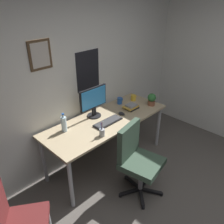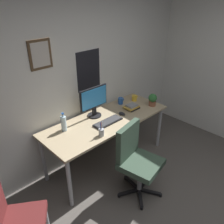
% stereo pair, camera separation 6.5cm
% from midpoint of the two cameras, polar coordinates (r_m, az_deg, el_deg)
% --- Properties ---
extents(wall_back, '(4.40, 0.10, 2.60)m').
position_cam_midpoint_polar(wall_back, '(3.22, -8.60, 8.50)').
color(wall_back, silver).
rests_on(wall_back, ground_plane).
extents(desk, '(1.89, 0.71, 0.75)m').
position_cam_midpoint_polar(desk, '(3.28, -0.65, -2.82)').
color(desk, tan).
rests_on(desk, ground_plane).
extents(office_chair, '(0.57, 0.57, 0.95)m').
position_cam_midpoint_polar(office_chair, '(2.92, 6.50, -11.07)').
color(office_chair, '#334738').
rests_on(office_chair, ground_plane).
extents(side_chair, '(0.58, 0.58, 0.88)m').
position_cam_midpoint_polar(side_chair, '(2.48, -22.34, -23.38)').
color(side_chair, '#591E1E').
rests_on(side_chair, ground_plane).
extents(monitor, '(0.46, 0.20, 0.43)m').
position_cam_midpoint_polar(monitor, '(3.23, -3.94, 2.81)').
color(monitor, black).
rests_on(monitor, desk).
extents(keyboard, '(0.43, 0.15, 0.03)m').
position_cam_midpoint_polar(keyboard, '(3.15, -0.40, -2.46)').
color(keyboard, black).
rests_on(keyboard, desk).
extents(computer_mouse, '(0.06, 0.11, 0.04)m').
position_cam_midpoint_polar(computer_mouse, '(3.35, 3.03, -0.41)').
color(computer_mouse, black).
rests_on(computer_mouse, desk).
extents(water_bottle, '(0.07, 0.07, 0.25)m').
position_cam_midpoint_polar(water_bottle, '(3.00, -11.21, -2.73)').
color(water_bottle, silver).
rests_on(water_bottle, desk).
extents(coffee_mug_near, '(0.12, 0.08, 0.10)m').
position_cam_midpoint_polar(coffee_mug_near, '(3.66, 2.65, 2.78)').
color(coffee_mug_near, '#2659B2').
rests_on(coffee_mug_near, desk).
extents(coffee_mug_far, '(0.12, 0.08, 0.10)m').
position_cam_midpoint_polar(coffee_mug_far, '(3.79, 6.03, 3.47)').
color(coffee_mug_far, yellow).
rests_on(coffee_mug_far, desk).
extents(potted_plant, '(0.13, 0.13, 0.20)m').
position_cam_midpoint_polar(potted_plant, '(3.64, 10.46, 3.06)').
color(potted_plant, brown).
rests_on(potted_plant, desk).
extents(pen_cup, '(0.07, 0.07, 0.20)m').
position_cam_midpoint_polar(pen_cup, '(2.87, -1.98, -4.92)').
color(pen_cup, '#9EA0A5').
rests_on(pen_cup, desk).
extents(book_stack_left, '(0.22, 0.17, 0.07)m').
position_cam_midpoint_polar(book_stack_left, '(3.52, 5.45, 1.24)').
color(book_stack_left, black).
rests_on(book_stack_left, desk).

